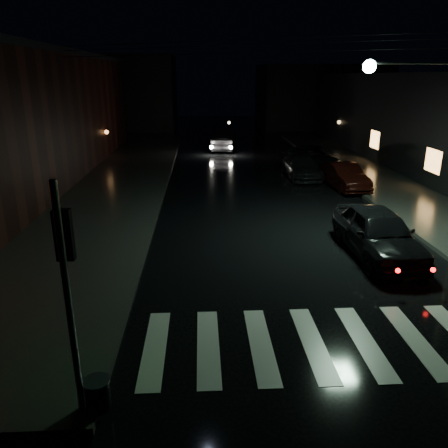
{
  "coord_description": "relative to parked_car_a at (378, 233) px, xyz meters",
  "views": [
    {
      "loc": [
        -0.09,
        -7.97,
        5.81
      ],
      "look_at": [
        0.56,
        4.37,
        1.6
      ],
      "focal_mm": 35.0,
      "sensor_mm": 36.0,
      "label": 1
    }
  ],
  "objects": [
    {
      "name": "ground",
      "position": [
        -5.8,
        -5.48,
        -0.82
      ],
      "size": [
        120.0,
        120.0,
        0.0
      ],
      "primitive_type": "plane",
      "color": "black",
      "rests_on": "ground"
    },
    {
      "name": "sidewalk_left",
      "position": [
        -10.8,
        8.52,
        -0.74
      ],
      "size": [
        6.0,
        44.0,
        0.15
      ],
      "primitive_type": "cube",
      "color": "#282826",
      "rests_on": "ground"
    },
    {
      "name": "sidewalk_right",
      "position": [
        4.2,
        8.52,
        -0.74
      ],
      "size": [
        4.0,
        44.0,
        0.15
      ],
      "primitive_type": "cube",
      "color": "#282826",
      "rests_on": "ground"
    },
    {
      "name": "building_far_left",
      "position": [
        -15.8,
        39.52,
        3.18
      ],
      "size": [
        14.0,
        10.0,
        8.0
      ],
      "primitive_type": "cube",
      "color": "black",
      "rests_on": "ground"
    },
    {
      "name": "building_far_right",
      "position": [
        8.2,
        39.52,
        2.68
      ],
      "size": [
        14.0,
        10.0,
        7.0
      ],
      "primitive_type": "cube",
      "color": "black",
      "rests_on": "ground"
    },
    {
      "name": "crosswalk",
      "position": [
        -2.8,
        -4.98,
        -0.81
      ],
      "size": [
        9.0,
        3.0,
        0.01
      ],
      "primitive_type": "cube",
      "color": "beige",
      "rests_on": "ground"
    },
    {
      "name": "signal_pole_corner",
      "position": [
        -7.94,
        -6.94,
        0.72
      ],
      "size": [
        0.68,
        0.61,
        4.2
      ],
      "color": "slate",
      "rests_on": "ground"
    },
    {
      "name": "parked_car_a",
      "position": [
        0.0,
        0.0,
        0.0
      ],
      "size": [
        2.05,
        4.85,
        1.64
      ],
      "primitive_type": "imported",
      "rotation": [
        0.0,
        0.0,
        0.02
      ],
      "color": "black",
      "rests_on": "ground"
    },
    {
      "name": "parked_car_b",
      "position": [
        1.8,
        9.25,
        -0.13
      ],
      "size": [
        1.84,
        4.28,
        1.37
      ],
      "primitive_type": "imported",
      "rotation": [
        0.0,
        0.0,
        0.09
      ],
      "color": "black",
      "rests_on": "ground"
    },
    {
      "name": "parked_car_c",
      "position": [
        0.08,
        12.06,
        -0.17
      ],
      "size": [
        1.89,
        4.51,
        1.3
      ],
      "primitive_type": "imported",
      "rotation": [
        0.0,
        0.0,
        0.02
      ],
      "color": "black",
      "rests_on": "ground"
    },
    {
      "name": "parked_car_d",
      "position": [
        1.47,
        14.81,
        -0.12
      ],
      "size": [
        2.71,
        5.21,
        1.4
      ],
      "primitive_type": "imported",
      "rotation": [
        0.0,
        0.0,
        0.08
      ],
      "color": "black",
      "rests_on": "ground"
    },
    {
      "name": "oncoming_car",
      "position": [
        -3.98,
        22.58,
        -0.01
      ],
      "size": [
        2.34,
        5.1,
        1.62
      ],
      "primitive_type": "imported",
      "rotation": [
        0.0,
        0.0,
        3.01
      ],
      "color": "black",
      "rests_on": "ground"
    }
  ]
}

